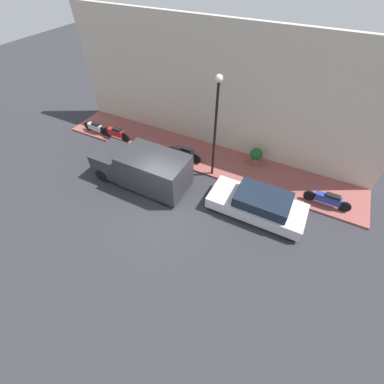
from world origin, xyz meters
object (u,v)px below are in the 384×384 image
at_px(parked_car, 258,204).
at_px(motorcycle_red, 116,133).
at_px(potted_plant, 256,156).
at_px(delivery_van, 142,168).
at_px(motorcycle_black, 185,153).
at_px(streetlamp, 216,117).
at_px(scooter_silver, 95,127).
at_px(motorcycle_blue, 328,199).

height_order(parked_car, motorcycle_red, parked_car).
bearing_deg(motorcycle_red, potted_plant, -79.47).
relative_size(delivery_van, motorcycle_black, 2.43).
bearing_deg(delivery_van, motorcycle_red, 57.05).
height_order(delivery_van, motorcycle_black, delivery_van).
relative_size(delivery_van, streetlamp, 0.96).
bearing_deg(scooter_silver, streetlamp, -91.65).
bearing_deg(scooter_silver, parked_car, -98.85).
distance_m(motorcycle_blue, potted_plant, 4.23).
height_order(motorcycle_black, scooter_silver, motorcycle_black).
xyz_separation_m(motorcycle_black, potted_plant, (1.43, -3.70, 0.13)).
height_order(motorcycle_red, motorcycle_blue, motorcycle_red).
distance_m(motorcycle_blue, motorcycle_black, 7.66).
distance_m(motorcycle_blue, streetlamp, 6.50).
bearing_deg(streetlamp, motorcycle_black, 78.43).
bearing_deg(potted_plant, motorcycle_blue, -110.24).
distance_m(delivery_van, potted_plant, 6.21).
height_order(motorcycle_red, streetlamp, streetlamp).
xyz_separation_m(motorcycle_red, motorcycle_blue, (0.11, -12.42, -0.03)).
xyz_separation_m(motorcycle_red, potted_plant, (1.57, -8.46, 0.14)).
height_order(parked_car, motorcycle_black, parked_car).
bearing_deg(delivery_van, scooter_silver, 66.08).
distance_m(parked_car, motorcycle_red, 9.75).
xyz_separation_m(delivery_van, motorcycle_red, (2.39, 3.69, -0.43)).
distance_m(parked_car, streetlamp, 4.39).
distance_m(motorcycle_black, streetlamp, 3.49).
bearing_deg(motorcycle_red, parked_car, -100.39).
relative_size(streetlamp, potted_plant, 5.18).
relative_size(delivery_van, motorcycle_red, 2.52).
bearing_deg(delivery_van, motorcycle_blue, -73.97).
xyz_separation_m(delivery_van, streetlamp, (2.15, -2.95, 2.49)).
distance_m(delivery_van, motorcycle_blue, 9.09).
relative_size(motorcycle_red, motorcycle_blue, 0.94).
distance_m(scooter_silver, potted_plant, 10.28).
bearing_deg(motorcycle_red, motorcycle_blue, -89.49).
bearing_deg(streetlamp, scooter_silver, 88.35).
distance_m(parked_car, delivery_van, 5.95).
bearing_deg(motorcycle_red, delivery_van, -122.95).
bearing_deg(parked_car, motorcycle_black, 68.50).
distance_m(motorcycle_red, motorcycle_black, 4.76).
height_order(streetlamp, potted_plant, streetlamp).
bearing_deg(motorcycle_blue, streetlamp, 93.49).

